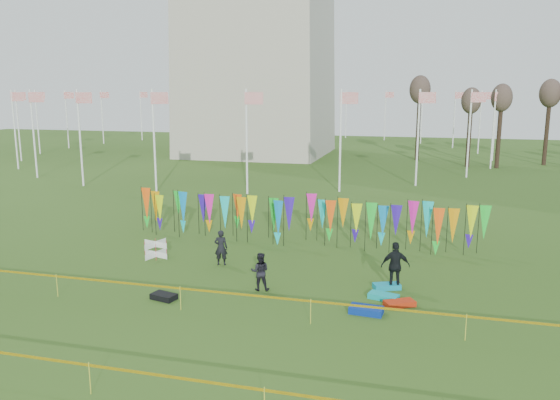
% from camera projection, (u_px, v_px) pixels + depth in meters
% --- Properties ---
extents(ground, '(160.00, 160.00, 0.00)m').
position_uv_depth(ground, '(244.00, 300.00, 20.69)').
color(ground, '#2B4914').
rests_on(ground, ground).
extents(flagpole_ring, '(57.40, 56.16, 8.00)m').
position_uv_depth(flagpole_ring, '(259.00, 122.00, 68.94)').
color(flagpole_ring, white).
rests_on(flagpole_ring, ground).
extents(banner_row, '(18.64, 0.64, 2.41)m').
position_uv_depth(banner_row, '(301.00, 214.00, 28.32)').
color(banner_row, black).
rests_on(banner_row, ground).
extents(caution_tape_near, '(26.00, 0.02, 0.90)m').
position_uv_depth(caution_tape_near, '(225.00, 294.00, 19.21)').
color(caution_tape_near, yellow).
rests_on(caution_tape_near, ground).
extents(caution_tape_far, '(26.00, 0.02, 0.90)m').
position_uv_depth(caution_tape_far, '(145.00, 375.00, 13.73)').
color(caution_tape_far, yellow).
rests_on(caution_tape_far, ground).
extents(box_kite, '(0.72, 0.72, 0.80)m').
position_uv_depth(box_kite, '(156.00, 249.00, 26.00)').
color(box_kite, red).
rests_on(box_kite, ground).
extents(person_left, '(0.68, 0.55, 1.64)m').
position_uv_depth(person_left, '(221.00, 248.00, 24.79)').
color(person_left, black).
rests_on(person_left, ground).
extents(person_mid, '(0.83, 0.60, 1.54)m').
position_uv_depth(person_mid, '(260.00, 271.00, 21.64)').
color(person_mid, black).
rests_on(person_mid, ground).
extents(person_right, '(1.25, 0.87, 1.95)m').
position_uv_depth(person_right, '(395.00, 266.00, 21.67)').
color(person_right, black).
rests_on(person_right, ground).
extents(kite_bag_turquoise, '(1.18, 0.90, 0.21)m').
position_uv_depth(kite_bag_turquoise, '(387.00, 286.00, 21.89)').
color(kite_bag_turquoise, '#0C97B6').
rests_on(kite_bag_turquoise, ground).
extents(kite_bag_blue, '(1.23, 0.72, 0.25)m').
position_uv_depth(kite_bag_blue, '(366.00, 310.00, 19.46)').
color(kite_bag_blue, '#092C96').
rests_on(kite_bag_blue, ground).
extents(kite_bag_red, '(1.23, 1.00, 0.21)m').
position_uv_depth(kite_bag_red, '(400.00, 303.00, 20.12)').
color(kite_bag_red, red).
rests_on(kite_bag_red, ground).
extents(kite_bag_black, '(1.05, 0.76, 0.22)m').
position_uv_depth(kite_bag_black, '(164.00, 296.00, 20.79)').
color(kite_bag_black, black).
rests_on(kite_bag_black, ground).
extents(kite_bag_teal, '(1.21, 0.81, 0.21)m').
position_uv_depth(kite_bag_teal, '(384.00, 296.00, 20.79)').
color(kite_bag_teal, '#0CAEB4').
rests_on(kite_bag_teal, ground).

